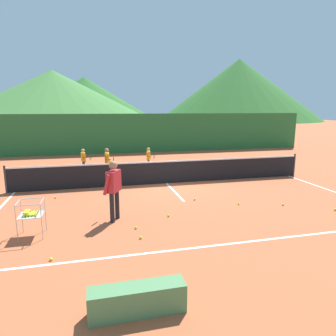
% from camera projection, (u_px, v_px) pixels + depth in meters
% --- Properties ---
extents(ground_plane, '(120.00, 120.00, 0.00)m').
position_uv_depth(ground_plane, '(166.00, 183.00, 12.66)').
color(ground_plane, '#B25633').
extents(line_baseline_near, '(11.87, 0.08, 0.01)m').
position_uv_depth(line_baseline_near, '(225.00, 244.00, 6.96)').
color(line_baseline_near, white).
rests_on(line_baseline_near, ground).
extents(line_baseline_far, '(11.87, 0.08, 0.01)m').
position_uv_depth(line_baseline_far, '(147.00, 163.00, 17.40)').
color(line_baseline_far, white).
rests_on(line_baseline_far, ground).
extents(line_sideline_west, '(0.08, 10.96, 0.01)m').
position_uv_depth(line_sideline_west, '(15.00, 192.00, 11.28)').
color(line_sideline_west, white).
rests_on(line_sideline_west, ground).
extents(line_sideline_east, '(0.08, 10.96, 0.01)m').
position_uv_depth(line_sideline_east, '(288.00, 176.00, 14.03)').
color(line_sideline_east, white).
rests_on(line_sideline_east, ground).
extents(line_service_center, '(0.08, 5.27, 0.01)m').
position_uv_depth(line_service_center, '(166.00, 183.00, 12.66)').
color(line_service_center, white).
rests_on(line_service_center, ground).
extents(tennis_net, '(12.49, 0.08, 1.05)m').
position_uv_depth(tennis_net, '(166.00, 172.00, 12.56)').
color(tennis_net, '#333338').
rests_on(tennis_net, ground).
extents(instructor, '(0.55, 0.85, 1.72)m').
position_uv_depth(instructor, '(114.00, 185.00, 8.27)').
color(instructor, black).
rests_on(instructor, ground).
extents(student_0, '(0.50, 0.54, 1.20)m').
position_uv_depth(student_0, '(84.00, 159.00, 14.53)').
color(student_0, navy).
rests_on(student_0, ground).
extents(student_1, '(0.41, 0.67, 1.35)m').
position_uv_depth(student_1, '(107.00, 160.00, 13.64)').
color(student_1, black).
rests_on(student_1, ground).
extents(student_2, '(0.41, 0.65, 1.19)m').
position_uv_depth(student_2, '(149.00, 157.00, 15.11)').
color(student_2, navy).
rests_on(student_2, ground).
extents(ball_cart, '(0.58, 0.58, 0.90)m').
position_uv_depth(ball_cart, '(30.00, 213.00, 7.32)').
color(ball_cart, '#B7B7BC').
rests_on(ball_cart, ground).
extents(tennis_ball_0, '(0.07, 0.07, 0.07)m').
position_uv_depth(tennis_ball_0, '(168.00, 216.00, 8.73)').
color(tennis_ball_0, yellow).
rests_on(tennis_ball_0, ground).
extents(tennis_ball_1, '(0.07, 0.07, 0.07)m').
position_uv_depth(tennis_ball_1, '(141.00, 238.00, 7.25)').
color(tennis_ball_1, yellow).
rests_on(tennis_ball_1, ground).
extents(tennis_ball_2, '(0.07, 0.07, 0.07)m').
position_uv_depth(tennis_ball_2, '(136.00, 228.00, 7.85)').
color(tennis_ball_2, yellow).
rests_on(tennis_ball_2, ground).
extents(tennis_ball_3, '(0.07, 0.07, 0.07)m').
position_uv_depth(tennis_ball_3, '(195.00, 199.00, 10.30)').
color(tennis_ball_3, yellow).
rests_on(tennis_ball_3, ground).
extents(tennis_ball_4, '(0.07, 0.07, 0.07)m').
position_uv_depth(tennis_ball_4, '(335.00, 210.00, 9.25)').
color(tennis_ball_4, yellow).
rests_on(tennis_ball_4, ground).
extents(tennis_ball_5, '(0.07, 0.07, 0.07)m').
position_uv_depth(tennis_ball_5, '(283.00, 204.00, 9.75)').
color(tennis_ball_5, yellow).
rests_on(tennis_ball_5, ground).
extents(tennis_ball_6, '(0.07, 0.07, 0.07)m').
position_uv_depth(tennis_ball_6, '(239.00, 204.00, 9.82)').
color(tennis_ball_6, yellow).
rests_on(tennis_ball_6, ground).
extents(tennis_ball_7, '(0.07, 0.07, 0.07)m').
position_uv_depth(tennis_ball_7, '(55.00, 197.00, 10.53)').
color(tennis_ball_7, yellow).
rests_on(tennis_ball_7, ground).
extents(tennis_ball_8, '(0.07, 0.07, 0.07)m').
position_uv_depth(tennis_ball_8, '(51.00, 259.00, 6.21)').
color(tennis_ball_8, yellow).
rests_on(tennis_ball_8, ground).
extents(windscreen_fence, '(26.12, 0.08, 2.78)m').
position_uv_depth(windscreen_fence, '(136.00, 133.00, 21.23)').
color(windscreen_fence, '#286B33').
rests_on(windscreen_fence, ground).
extents(courtside_bench, '(1.50, 0.36, 0.46)m').
position_uv_depth(courtside_bench, '(137.00, 300.00, 4.58)').
color(courtside_bench, '#4C7F4C').
rests_on(courtside_bench, ground).
extents(hill_0, '(38.57, 38.57, 11.48)m').
position_uv_depth(hill_0, '(85.00, 99.00, 80.69)').
color(hill_0, '#2D6628').
rests_on(hill_0, ground).
extents(hill_1, '(43.55, 43.55, 16.22)m').
position_uv_depth(hill_1, '(238.00, 90.00, 80.64)').
color(hill_1, '#2D6628').
rests_on(hill_1, ground).
extents(hill_2, '(49.98, 49.98, 12.45)m').
position_uv_depth(hill_2, '(54.00, 96.00, 73.69)').
color(hill_2, '#427A38').
rests_on(hill_2, ground).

